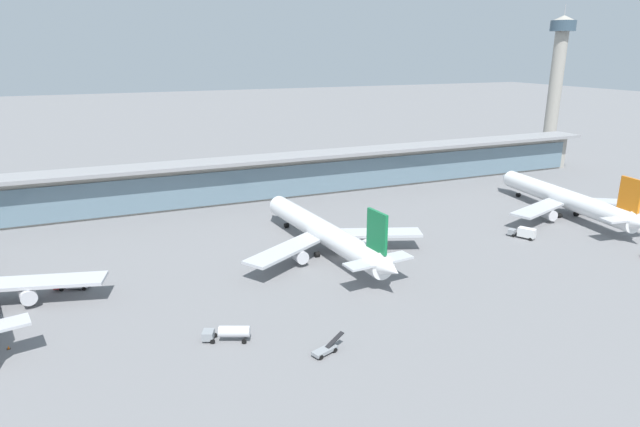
{
  "coord_description": "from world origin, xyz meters",
  "views": [
    {
      "loc": [
        -54.54,
        -114.08,
        50.75
      ],
      "look_at": [
        0.0,
        13.57,
        8.06
      ],
      "focal_mm": 29.88,
      "sensor_mm": 36.0,
      "label": 1
    }
  ],
  "objects": [
    {
      "name": "ground_plane",
      "position": [
        0.0,
        0.0,
        0.0
      ],
      "size": [
        1200.0,
        1200.0,
        0.0
      ],
      "primitive_type": "plane",
      "color": "slate"
    },
    {
      "name": "safety_cone_alpha",
      "position": [
        -72.74,
        -15.92,
        0.32
      ],
      "size": [
        0.62,
        0.62,
        0.7
      ],
      "color": "orange",
      "rests_on": "ground"
    },
    {
      "name": "terminal_building",
      "position": [
        0.0,
        62.79,
        7.87
      ],
      "size": [
        283.87,
        12.8,
        15.2
      ],
      "color": "#9E998E",
      "rests_on": "ground"
    },
    {
      "name": "airliner_right_stand",
      "position": [
        81.51,
        5.0,
        5.52
      ],
      "size": [
        50.3,
        65.82,
        17.53
      ],
      "color": "white",
      "rests_on": "ground"
    },
    {
      "name": "airliner_centre_stand",
      "position": [
        -2.28,
        5.03,
        5.52
      ],
      "size": [
        50.41,
        65.85,
        17.53
      ],
      "color": "white",
      "rests_on": "ground"
    },
    {
      "name": "service_truck_by_tail_grey",
      "position": [
        53.77,
        -6.61,
        1.69
      ],
      "size": [
        5.43,
        7.53,
        3.1
      ],
      "color": "gray",
      "rests_on": "ground"
    },
    {
      "name": "service_truck_on_taxiway_red",
      "position": [
        -62.19,
        6.65,
        1.69
      ],
      "size": [
        7.65,
        4.5,
        3.1
      ],
      "color": "#B21E1E",
      "rests_on": "ground"
    },
    {
      "name": "control_tower",
      "position": [
        161.97,
        91.42,
        39.23
      ],
      "size": [
        12.0,
        12.0,
        71.95
      ],
      "color": "#9E998E",
      "rests_on": "ground"
    },
    {
      "name": "service_truck_at_far_stand_grey",
      "position": [
        -21.57,
        -39.41,
        0.81
      ],
      "size": [
        6.86,
        3.58,
        2.7
      ],
      "color": "gray",
      "rests_on": "ground"
    },
    {
      "name": "service_truck_under_wing_grey",
      "position": [
        -36.06,
        -28.49,
        1.71
      ],
      "size": [
        8.79,
        5.48,
        2.95
      ],
      "color": "gray",
      "rests_on": "ground"
    }
  ]
}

